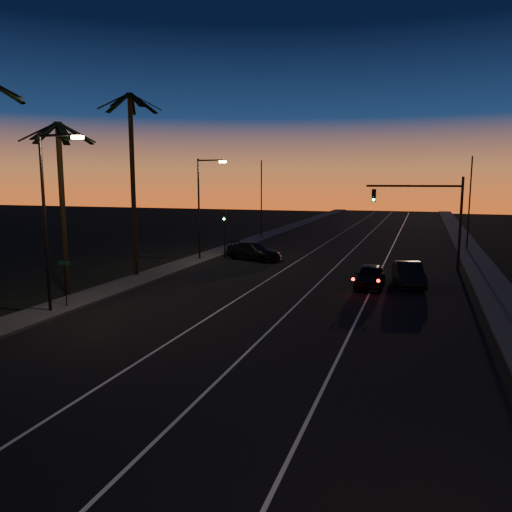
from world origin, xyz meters
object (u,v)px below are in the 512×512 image
(signal_mast, at_px, (428,206))
(right_car, at_px, (409,274))
(lead_car, at_px, (370,276))
(cross_car, at_px, (254,251))

(signal_mast, xyz_separation_m, right_car, (-1.02, -7.25, -4.01))
(signal_mast, height_order, lead_car, signal_mast)
(signal_mast, xyz_separation_m, lead_car, (-3.32, -8.48, -4.05))
(signal_mast, bearing_deg, cross_car, -178.59)
(signal_mast, relative_size, cross_car, 1.29)
(lead_car, xyz_separation_m, cross_car, (-10.53, 8.14, 0.02))
(right_car, bearing_deg, cross_car, 151.69)
(signal_mast, distance_m, cross_car, 14.42)
(lead_car, distance_m, right_car, 2.61)
(signal_mast, bearing_deg, right_car, -97.98)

